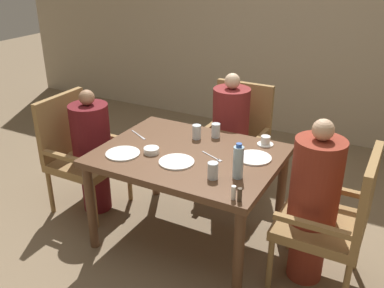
% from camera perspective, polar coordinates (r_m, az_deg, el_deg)
% --- Properties ---
extents(ground_plane, '(16.00, 16.00, 0.00)m').
position_cam_1_polar(ground_plane, '(3.50, -0.39, -12.25)').
color(ground_plane, '#7A664C').
extents(wall_back, '(8.00, 0.06, 2.80)m').
position_cam_1_polar(wall_back, '(5.17, 13.35, 16.19)').
color(wall_back, tan).
rests_on(wall_back, ground_plane).
extents(dining_table, '(1.30, 1.00, 0.75)m').
position_cam_1_polar(dining_table, '(3.15, -0.43, -2.65)').
color(dining_table, brown).
rests_on(dining_table, ground_plane).
extents(chair_left_side, '(0.55, 0.55, 0.99)m').
position_cam_1_polar(chair_left_side, '(3.78, -14.86, -0.73)').
color(chair_left_side, olive).
rests_on(chair_left_side, ground_plane).
extents(diner_in_left_chair, '(0.32, 0.32, 1.09)m').
position_cam_1_polar(diner_in_left_chair, '(3.68, -13.14, -0.84)').
color(diner_in_left_chair, '#5B1419').
rests_on(diner_in_left_chair, ground_plane).
extents(chair_far_side, '(0.55, 0.55, 0.99)m').
position_cam_1_polar(chair_far_side, '(3.96, 5.96, 1.16)').
color(chair_far_side, olive).
rests_on(chair_far_side, ground_plane).
extents(diner_in_far_chair, '(0.32, 0.32, 1.15)m').
position_cam_1_polar(diner_in_far_chair, '(3.81, 5.12, 1.21)').
color(diner_in_far_chair, maroon).
rests_on(diner_in_far_chair, ground_plane).
extents(chair_right_side, '(0.55, 0.55, 0.99)m').
position_cam_1_polar(chair_right_side, '(2.92, 18.63, -9.17)').
color(chair_right_side, olive).
rests_on(chair_right_side, ground_plane).
extents(diner_in_right_chair, '(0.32, 0.32, 1.17)m').
position_cam_1_polar(diner_in_right_chair, '(2.91, 15.88, -7.35)').
color(diner_in_right_chair, maroon).
rests_on(diner_in_right_chair, ground_plane).
extents(plate_main_left, '(0.25, 0.25, 0.01)m').
position_cam_1_polar(plate_main_left, '(2.97, -2.06, -2.39)').
color(plate_main_left, white).
rests_on(plate_main_left, dining_table).
extents(plate_main_right, '(0.25, 0.25, 0.01)m').
position_cam_1_polar(plate_main_right, '(3.12, -9.21, -1.26)').
color(plate_main_right, white).
rests_on(plate_main_right, dining_table).
extents(plate_dessert_center, '(0.25, 0.25, 0.01)m').
position_cam_1_polar(plate_dessert_center, '(3.05, 8.26, -1.81)').
color(plate_dessert_center, white).
rests_on(plate_dessert_center, dining_table).
extents(teacup_with_saucer, '(0.12, 0.12, 0.07)m').
position_cam_1_polar(teacup_with_saucer, '(3.27, 9.77, 0.37)').
color(teacup_with_saucer, white).
rests_on(teacup_with_saucer, dining_table).
extents(bowl_small, '(0.11, 0.11, 0.04)m').
position_cam_1_polar(bowl_small, '(3.11, -5.43, -0.86)').
color(bowl_small, white).
rests_on(bowl_small, dining_table).
extents(water_bottle, '(0.07, 0.07, 0.24)m').
position_cam_1_polar(water_bottle, '(2.74, 6.18, -2.38)').
color(water_bottle, '#A3C6DB').
rests_on(water_bottle, dining_table).
extents(glass_tall_near, '(0.07, 0.07, 0.11)m').
position_cam_1_polar(glass_tall_near, '(3.32, 0.63, 1.62)').
color(glass_tall_near, silver).
rests_on(glass_tall_near, dining_table).
extents(glass_tall_mid, '(0.07, 0.07, 0.11)m').
position_cam_1_polar(glass_tall_mid, '(3.35, 3.19, 1.82)').
color(glass_tall_mid, silver).
rests_on(glass_tall_mid, dining_table).
extents(glass_tall_far, '(0.07, 0.07, 0.11)m').
position_cam_1_polar(glass_tall_far, '(2.75, 2.79, -3.57)').
color(glass_tall_far, silver).
rests_on(glass_tall_far, dining_table).
extents(salt_shaker, '(0.03, 0.03, 0.09)m').
position_cam_1_polar(salt_shaker, '(2.54, 5.56, -6.48)').
color(salt_shaker, white).
rests_on(salt_shaker, dining_table).
extents(pepper_shaker, '(0.03, 0.03, 0.08)m').
position_cam_1_polar(pepper_shaker, '(2.53, 6.38, -6.73)').
color(pepper_shaker, '#4C3D2D').
rests_on(pepper_shaker, dining_table).
extents(fork_beside_plate, '(0.19, 0.10, 0.00)m').
position_cam_1_polar(fork_beside_plate, '(3.04, 2.89, -1.79)').
color(fork_beside_plate, silver).
rests_on(fork_beside_plate, dining_table).
extents(knife_beside_plate, '(0.20, 0.11, 0.00)m').
position_cam_1_polar(knife_beside_plate, '(3.42, -7.09, 1.16)').
color(knife_beside_plate, silver).
rests_on(knife_beside_plate, dining_table).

